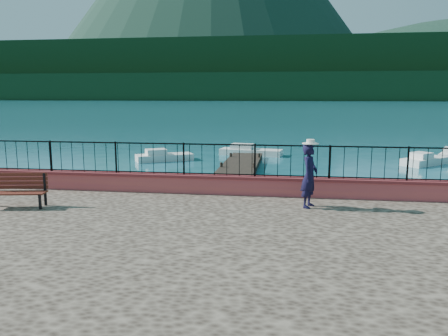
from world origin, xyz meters
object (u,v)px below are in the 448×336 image
(park_bench, at_px, (16,197))
(boat_3, at_px, (164,155))
(boat_2, at_px, (425,158))
(boat_4, at_px, (251,149))
(person, at_px, (309,176))
(boat_0, at_px, (60,192))

(park_bench, height_order, boat_3, park_bench)
(park_bench, bearing_deg, boat_2, 37.58)
(boat_2, relative_size, boat_4, 0.77)
(person, bearing_deg, park_bench, 118.47)
(boat_0, height_order, boat_4, same)
(boat_0, height_order, boat_3, same)
(person, relative_size, boat_4, 0.40)
(park_bench, distance_m, boat_3, 16.44)
(park_bench, xyz_separation_m, boat_2, (15.60, 17.17, -1.08))
(boat_2, bearing_deg, boat_4, 123.97)
(park_bench, relative_size, boat_0, 0.46)
(boat_0, xyz_separation_m, boat_2, (17.27, 11.88, 0.00))
(boat_0, distance_m, boat_2, 20.96)
(boat_0, height_order, boat_2, same)
(person, bearing_deg, boat_3, 49.00)
(boat_4, bearing_deg, person, -71.12)
(boat_3, bearing_deg, boat_0, -124.31)
(boat_0, bearing_deg, boat_4, 71.45)
(boat_2, height_order, boat_4, same)
(boat_4, bearing_deg, park_bench, -94.14)
(park_bench, relative_size, person, 0.98)
(boat_3, relative_size, boat_4, 0.83)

